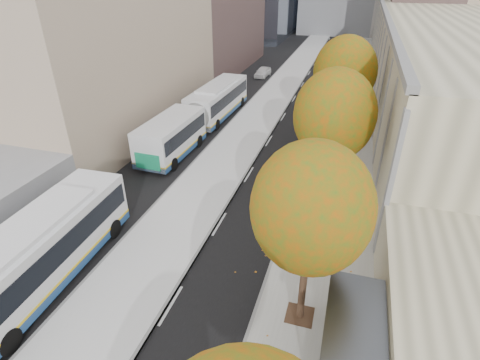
% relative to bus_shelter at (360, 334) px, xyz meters
% --- Properties ---
extents(bus_platform, '(4.25, 150.00, 0.15)m').
position_rel_bus_shelter_xyz_m(bus_platform, '(-9.56, 24.04, -2.11)').
color(bus_platform, silver).
rests_on(bus_platform, ground).
extents(sidewalk, '(4.75, 150.00, 0.08)m').
position_rel_bus_shelter_xyz_m(sidewalk, '(-1.56, 24.04, -2.15)').
color(sidewalk, gray).
rests_on(sidewalk, ground).
extents(building_tan, '(18.00, 92.00, 8.00)m').
position_rel_bus_shelter_xyz_m(building_tan, '(9.81, 53.04, 1.81)').
color(building_tan, gray).
rests_on(building_tan, ground).
extents(bus_shelter, '(1.90, 4.40, 2.53)m').
position_rel_bus_shelter_xyz_m(bus_shelter, '(0.00, 0.00, 0.00)').
color(bus_shelter, '#383A3F').
rests_on(bus_shelter, sidewalk).
extents(tree_c, '(4.20, 4.20, 7.28)m').
position_rel_bus_shelter_xyz_m(tree_c, '(-2.09, 2.04, 3.06)').
color(tree_c, black).
rests_on(tree_c, sidewalk).
extents(tree_d, '(4.40, 4.40, 7.60)m').
position_rel_bus_shelter_xyz_m(tree_d, '(-2.09, 11.04, 3.28)').
color(tree_d, black).
rests_on(tree_d, sidewalk).
extents(tree_e, '(4.60, 4.60, 7.92)m').
position_rel_bus_shelter_xyz_m(tree_e, '(-2.09, 20.04, 3.50)').
color(tree_e, black).
rests_on(tree_e, sidewalk).
extents(bus_far, '(3.12, 17.52, 2.91)m').
position_rel_bus_shelter_xyz_m(bus_far, '(-13.45, 19.54, -0.60)').
color(bus_far, silver).
rests_on(bus_far, ground).
extents(distant_car, '(1.72, 3.76, 1.25)m').
position_rel_bus_shelter_xyz_m(distant_car, '(-12.91, 39.35, -1.56)').
color(distant_car, silver).
rests_on(distant_car, ground).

